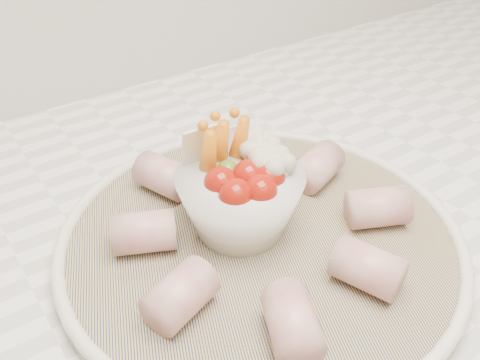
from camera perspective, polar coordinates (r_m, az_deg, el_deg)
serving_platter at (r=0.50m, az=2.20°, el=-6.25°), size 0.49×0.49×0.02m
veggie_bowl at (r=0.48m, az=0.19°, el=-1.31°), size 0.12×0.12×0.10m
cured_meat_rolls at (r=0.49m, az=2.15°, el=-4.29°), size 0.27×0.28×0.04m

